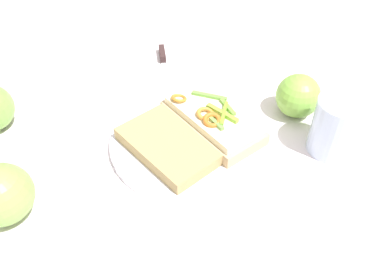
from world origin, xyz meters
TOP-DOWN VIEW (x-y plane):
  - ground_plane at (0.00, 0.00)m, footprint 2.00×2.00m
  - plate at (0.00, 0.00)m, footprint 0.26×0.26m
  - sandwich at (-0.02, 0.04)m, footprint 0.19×0.16m
  - bread_slice_side at (0.02, -0.04)m, footprint 0.19×0.17m
  - apple_1 at (-0.05, 0.19)m, footprint 0.11×0.11m
  - apple_2 at (0.10, -0.26)m, footprint 0.10×0.10m
  - drinking_glass at (0.05, 0.21)m, footprint 0.07×0.07m
  - knife at (-0.26, -0.02)m, footprint 0.11×0.01m

SIDE VIEW (x-z plane):
  - ground_plane at x=0.00m, z-range 0.00..0.00m
  - plate at x=0.00m, z-range 0.00..0.01m
  - knife at x=-0.26m, z-range 0.00..0.01m
  - bread_slice_side at x=0.02m, z-range 0.01..0.03m
  - sandwich at x=-0.02m, z-range 0.00..0.05m
  - apple_1 at x=-0.05m, z-range 0.00..0.08m
  - apple_2 at x=0.10m, z-range 0.00..0.08m
  - drinking_glass at x=0.05m, z-range 0.00..0.09m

